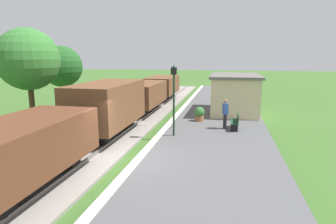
# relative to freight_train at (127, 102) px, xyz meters

# --- Properties ---
(ground_plane) EXTENTS (160.00, 160.00, 0.00)m
(ground_plane) POSITION_rel_freight_train_xyz_m (2.40, -6.66, -1.48)
(ground_plane) COLOR #3D6628
(platform_slab) EXTENTS (6.00, 60.00, 0.25)m
(platform_slab) POSITION_rel_freight_train_xyz_m (5.60, -6.66, -1.36)
(platform_slab) COLOR #565659
(platform_slab) RESTS_ON ground
(platform_edge_stripe) EXTENTS (0.36, 60.00, 0.01)m
(platform_edge_stripe) POSITION_rel_freight_train_xyz_m (2.80, -6.66, -1.23)
(platform_edge_stripe) COLOR silver
(platform_edge_stripe) RESTS_ON platform_slab
(track_ballast) EXTENTS (3.80, 60.00, 0.12)m
(track_ballast) POSITION_rel_freight_train_xyz_m (-0.00, -6.66, -1.42)
(track_ballast) COLOR gray
(track_ballast) RESTS_ON ground
(rail_near) EXTENTS (0.07, 60.00, 0.14)m
(rail_near) POSITION_rel_freight_train_xyz_m (0.72, -6.66, -1.29)
(rail_near) COLOR slate
(rail_near) RESTS_ON track_ballast
(rail_far) EXTENTS (0.07, 60.00, 0.14)m
(rail_far) POSITION_rel_freight_train_xyz_m (-0.72, -6.66, -1.29)
(rail_far) COLOR slate
(rail_far) RESTS_ON track_ballast
(freight_train) EXTENTS (2.50, 26.00, 2.72)m
(freight_train) POSITION_rel_freight_train_xyz_m (0.00, 0.00, 0.00)
(freight_train) COLOR brown
(freight_train) RESTS_ON rail_near
(station_hut) EXTENTS (3.50, 5.80, 2.78)m
(station_hut) POSITION_rel_freight_train_xyz_m (6.80, 4.47, 0.17)
(station_hut) COLOR beige
(station_hut) RESTS_ON platform_slab
(bench_near_hut) EXTENTS (0.42, 1.50, 0.91)m
(bench_near_hut) POSITION_rel_freight_train_xyz_m (6.79, -0.81, -0.76)
(bench_near_hut) COLOR #1E4C2D
(bench_near_hut) RESTS_ON platform_slab
(bench_down_platform) EXTENTS (0.42, 1.50, 0.91)m
(bench_down_platform) POSITION_rel_freight_train_xyz_m (6.79, 8.75, -0.76)
(bench_down_platform) COLOR #1E4C2D
(bench_down_platform) RESTS_ON platform_slab
(person_waiting) EXTENTS (0.35, 0.44, 1.71)m
(person_waiting) POSITION_rel_freight_train_xyz_m (6.19, -0.83, -0.30)
(person_waiting) COLOR black
(person_waiting) RESTS_ON platform_slab
(potted_planter) EXTENTS (0.64, 0.64, 0.92)m
(potted_planter) POSITION_rel_freight_train_xyz_m (4.57, 0.87, -0.76)
(potted_planter) COLOR #9E6642
(potted_planter) RESTS_ON platform_slab
(lamp_post_near) EXTENTS (0.28, 0.28, 3.70)m
(lamp_post_near) POSITION_rel_freight_train_xyz_m (3.58, -2.87, 1.32)
(lamp_post_near) COLOR #193823
(lamp_post_near) RESTS_ON platform_slab
(tree_trackside_mid) EXTENTS (3.17, 3.17, 5.79)m
(tree_trackside_mid) POSITION_rel_freight_train_xyz_m (-3.79, -4.08, 2.70)
(tree_trackside_mid) COLOR #4C3823
(tree_trackside_mid) RESTS_ON ground
(tree_trackside_far) EXTENTS (3.04, 3.04, 5.11)m
(tree_trackside_far) POSITION_rel_freight_train_xyz_m (-5.96, 2.44, 2.10)
(tree_trackside_far) COLOR #4C3823
(tree_trackside_far) RESTS_ON ground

